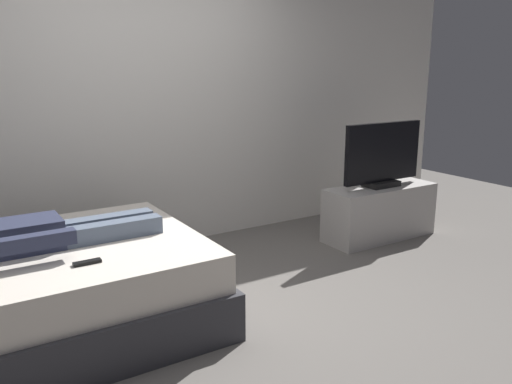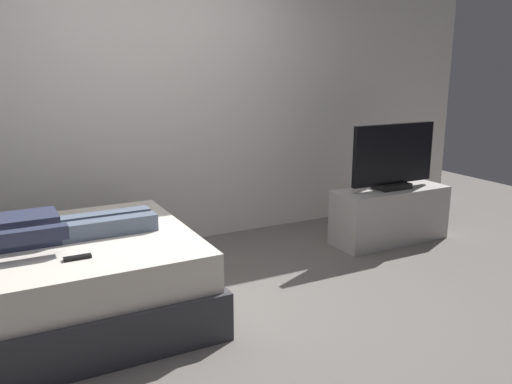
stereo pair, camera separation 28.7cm
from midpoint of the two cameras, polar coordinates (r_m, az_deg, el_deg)
The scene contains 7 objects.
ground_plane at distance 3.47m, azimuth -0.78°, elevation -13.71°, with size 10.00×10.00×0.00m, color slate.
back_wall at distance 4.76m, azimuth -5.71°, elevation 11.26°, with size 6.40×0.10×2.80m, color silver.
bed at distance 3.51m, azimuth -20.29°, elevation -9.58°, with size 1.96×1.48×0.54m.
person at distance 3.40m, azimuth -20.33°, elevation -3.88°, with size 1.26×0.46×0.18m.
remote at distance 3.07m, azimuth -16.36°, elevation -6.91°, with size 0.15×0.04×0.02m, color black.
tv_stand at distance 5.02m, azimuth 15.96°, elevation -2.42°, with size 1.10×0.40×0.50m, color #B7B2AD.
tv at distance 4.90m, azimuth 16.37°, elevation 3.60°, with size 0.88×0.20×0.59m.
Camera 2 is at (-1.27, -2.82, 1.60)m, focal length 36.70 mm.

